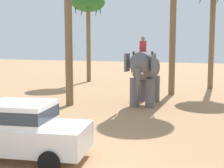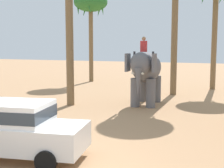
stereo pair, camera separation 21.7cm
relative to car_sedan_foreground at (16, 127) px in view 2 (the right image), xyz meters
The scene contains 4 objects.
ground_plane 1.71m from the car_sedan_foreground, 10.22° to the right, with size 120.00×120.00×0.00m, color tan.
car_sedan_foreground is the anchor object (origin of this frame).
elephant_with_mahout 9.80m from the car_sedan_foreground, 84.97° to the left, with size 1.95×3.96×3.88m.
palm_tree_far_back 21.71m from the car_sedan_foreground, 112.05° to the left, with size 3.20×3.20×8.47m.
Camera 2 is at (4.84, -6.62, 3.29)m, focal length 48.91 mm.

